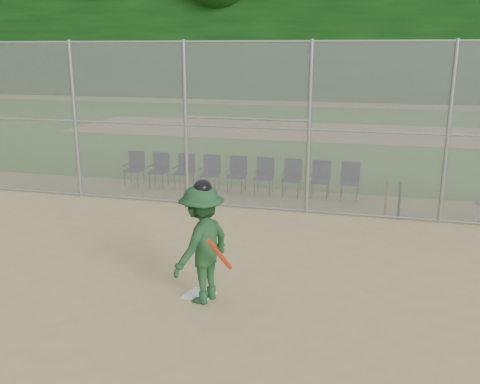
# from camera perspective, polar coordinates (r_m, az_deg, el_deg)

# --- Properties ---
(ground) EXTENTS (100.00, 100.00, 0.00)m
(ground) POSITION_cam_1_polar(r_m,az_deg,el_deg) (8.51, -4.26, -11.47)
(ground) COLOR tan
(ground) RESTS_ON ground
(grass_strip) EXTENTS (100.00, 100.00, 0.00)m
(grass_strip) POSITION_cam_1_polar(r_m,az_deg,el_deg) (25.60, 8.69, 6.39)
(grass_strip) COLOR #31671E
(grass_strip) RESTS_ON ground
(dirt_patch_far) EXTENTS (24.00, 24.00, 0.00)m
(dirt_patch_far) POSITION_cam_1_polar(r_m,az_deg,el_deg) (25.60, 8.69, 6.40)
(dirt_patch_far) COLOR tan
(dirt_patch_far) RESTS_ON ground
(backstop_fence) EXTENTS (16.09, 0.09, 4.00)m
(backstop_fence) POSITION_cam_1_polar(r_m,az_deg,el_deg) (12.57, 2.85, 7.16)
(backstop_fence) COLOR gray
(backstop_fence) RESTS_ON ground
(treeline) EXTENTS (81.00, 60.00, 11.00)m
(treeline) POSITION_cam_1_polar(r_m,az_deg,el_deg) (27.37, 9.62, 18.45)
(treeline) COLOR black
(treeline) RESTS_ON ground
(home_plate) EXTENTS (0.51, 0.51, 0.02)m
(home_plate) POSITION_cam_1_polar(r_m,az_deg,el_deg) (8.67, -4.38, -10.89)
(home_plate) COLOR silver
(home_plate) RESTS_ON ground
(batter_at_plate) EXTENTS (1.04, 1.39, 1.94)m
(batter_at_plate) POSITION_cam_1_polar(r_m,az_deg,el_deg) (8.16, -4.08, -5.49)
(batter_at_plate) COLOR #1C4622
(batter_at_plate) RESTS_ON ground
(spare_bats) EXTENTS (0.36, 0.28, 0.84)m
(spare_bats) POSITION_cam_1_polar(r_m,az_deg,el_deg) (12.81, 15.96, -0.81)
(spare_bats) COLOR #D84C14
(spare_bats) RESTS_ON ground
(chair_0) EXTENTS (0.54, 0.52, 0.96)m
(chair_0) POSITION_cam_1_polar(r_m,az_deg,el_deg) (15.50, -11.26, 2.43)
(chair_0) COLOR #10113C
(chair_0) RESTS_ON ground
(chair_1) EXTENTS (0.54, 0.52, 0.96)m
(chair_1) POSITION_cam_1_polar(r_m,az_deg,el_deg) (15.20, -8.69, 2.29)
(chair_1) COLOR #10113C
(chair_1) RESTS_ON ground
(chair_2) EXTENTS (0.54, 0.52, 0.96)m
(chair_2) POSITION_cam_1_polar(r_m,az_deg,el_deg) (14.92, -6.01, 2.15)
(chair_2) COLOR #10113C
(chair_2) RESTS_ON ground
(chair_3) EXTENTS (0.54, 0.52, 0.96)m
(chair_3) POSITION_cam_1_polar(r_m,az_deg,el_deg) (14.68, -3.24, 1.99)
(chair_3) COLOR #10113C
(chair_3) RESTS_ON ground
(chair_4) EXTENTS (0.54, 0.52, 0.96)m
(chair_4) POSITION_cam_1_polar(r_m,az_deg,el_deg) (14.48, -0.39, 1.83)
(chair_4) COLOR #10113C
(chair_4) RESTS_ON ground
(chair_5) EXTENTS (0.54, 0.52, 0.96)m
(chair_5) POSITION_cam_1_polar(r_m,az_deg,el_deg) (14.31, 2.54, 1.66)
(chair_5) COLOR #10113C
(chair_5) RESTS_ON ground
(chair_6) EXTENTS (0.54, 0.52, 0.96)m
(chair_6) POSITION_cam_1_polar(r_m,az_deg,el_deg) (14.18, 5.53, 1.47)
(chair_6) COLOR #10113C
(chair_6) RESTS_ON ground
(chair_7) EXTENTS (0.54, 0.52, 0.96)m
(chair_7) POSITION_cam_1_polar(r_m,az_deg,el_deg) (14.09, 8.56, 1.29)
(chair_7) COLOR #10113C
(chair_7) RESTS_ON ground
(chair_8) EXTENTS (0.54, 0.52, 0.96)m
(chair_8) POSITION_cam_1_polar(r_m,az_deg,el_deg) (14.04, 11.63, 1.09)
(chair_8) COLOR #10113C
(chair_8) RESTS_ON ground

